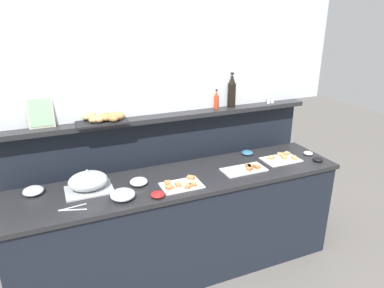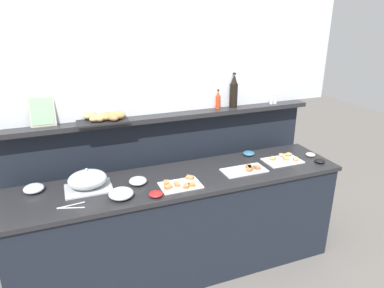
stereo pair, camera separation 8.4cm
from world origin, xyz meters
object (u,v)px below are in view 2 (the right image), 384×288
at_px(sandwich_platter_front, 246,170).
at_px(condiment_bowl_teal, 156,194).
at_px(condiment_bowl_dark, 320,161).
at_px(pepper_shaker, 275,99).
at_px(bread_basket, 103,117).
at_px(condiment_bowl_red, 310,155).
at_px(hot_sauce_bottle, 218,100).
at_px(framed_picture, 42,111).
at_px(sandwich_platter_side, 180,185).
at_px(glass_bowl_large, 34,189).
at_px(wine_bottle_dark, 234,92).
at_px(glass_bowl_small, 138,181).
at_px(serving_tongs, 70,207).
at_px(condiment_bowl_cream, 249,153).
at_px(sandwich_platter_rear, 283,160).
at_px(salt_shaker, 271,99).
at_px(glass_bowl_medium, 121,194).
at_px(serving_cloche, 88,180).

distance_m(sandwich_platter_front, condiment_bowl_teal, 0.83).
bearing_deg(condiment_bowl_dark, pepper_shaker, 102.55).
height_order(sandwich_platter_front, bread_basket, bread_basket).
height_order(condiment_bowl_red, hot_sauce_bottle, hot_sauce_bottle).
bearing_deg(framed_picture, sandwich_platter_side, -32.41).
xyz_separation_m(glass_bowl_large, wine_bottle_dark, (1.76, 0.27, 0.53)).
height_order(glass_bowl_small, condiment_bowl_teal, glass_bowl_small).
bearing_deg(condiment_bowl_dark, serving_tongs, 179.93).
xyz_separation_m(condiment_bowl_cream, condiment_bowl_teal, (-1.01, -0.43, -0.00)).
height_order(serving_tongs, pepper_shaker, pepper_shaker).
xyz_separation_m(condiment_bowl_teal, serving_tongs, (-0.58, 0.06, -0.01)).
relative_size(glass_bowl_small, condiment_bowl_teal, 1.34).
bearing_deg(condiment_bowl_red, condiment_bowl_dark, -98.09).
xyz_separation_m(condiment_bowl_dark, hot_sauce_bottle, (-0.72, 0.59, 0.47)).
bearing_deg(sandwich_platter_rear, wine_bottle_dark, 123.35).
relative_size(sandwich_platter_side, salt_shaker, 3.56).
xyz_separation_m(condiment_bowl_teal, framed_picture, (-0.69, 0.66, 0.51)).
bearing_deg(sandwich_platter_side, condiment_bowl_cream, 23.79).
bearing_deg(sandwich_platter_rear, bread_basket, 164.79).
xyz_separation_m(glass_bowl_medium, condiment_bowl_red, (1.76, 0.15, -0.02)).
distance_m(condiment_bowl_dark, pepper_shaker, 0.73).
bearing_deg(glass_bowl_large, condiment_bowl_teal, -25.23).
height_order(condiment_bowl_red, serving_tongs, condiment_bowl_red).
bearing_deg(glass_bowl_medium, sandwich_platter_front, 4.38).
xyz_separation_m(sandwich_platter_rear, condiment_bowl_cream, (-0.22, 0.22, 0.01)).
bearing_deg(hot_sauce_bottle, serving_cloche, -163.39).
bearing_deg(serving_tongs, bread_basket, 58.84).
bearing_deg(sandwich_platter_rear, hot_sauce_bottle, 135.33).
bearing_deg(serving_tongs, condiment_bowl_red, 4.06).
bearing_deg(sandwich_platter_rear, serving_tongs, -175.29).
bearing_deg(condiment_bowl_teal, glass_bowl_medium, 164.61).
xyz_separation_m(sandwich_platter_front, salt_shaker, (0.52, 0.48, 0.45)).
bearing_deg(glass_bowl_medium, condiment_bowl_teal, -15.39).
distance_m(glass_bowl_medium, bread_basket, 0.69).
bearing_deg(glass_bowl_small, condiment_bowl_red, -0.81).
bearing_deg(condiment_bowl_red, serving_tongs, -175.94).
xyz_separation_m(hot_sauce_bottle, bread_basket, (-1.03, -0.04, -0.04)).
distance_m(sandwich_platter_rear, serving_tongs, 1.81).
distance_m(sandwich_platter_side, hot_sauce_bottle, 0.93).
height_order(serving_cloche, glass_bowl_large, serving_cloche).
distance_m(condiment_bowl_cream, hot_sauce_bottle, 0.56).
bearing_deg(pepper_shaker, glass_bowl_medium, -160.89).
bearing_deg(pepper_shaker, wine_bottle_dark, 176.54).
relative_size(sandwich_platter_rear, serving_tongs, 1.74).
bearing_deg(wine_bottle_dark, glass_bowl_large, -171.39).
bearing_deg(sandwich_platter_front, condiment_bowl_red, 5.25).
bearing_deg(glass_bowl_small, hot_sauce_bottle, 25.90).
relative_size(serving_tongs, salt_shaker, 2.14).
height_order(serving_tongs, framed_picture, framed_picture).
bearing_deg(glass_bowl_large, condiment_bowl_red, -4.25).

